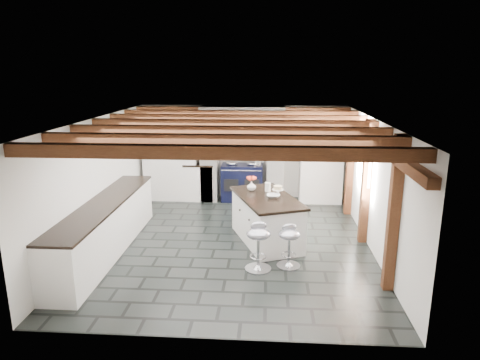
# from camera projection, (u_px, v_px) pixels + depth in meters

# --- Properties ---
(ground) EXTENTS (6.00, 6.00, 0.00)m
(ground) POSITION_uv_depth(u_px,v_px,m) (233.00, 242.00, 8.04)
(ground) COLOR black
(ground) RESTS_ON ground
(room_shell) EXTENTS (6.00, 6.03, 6.00)m
(room_shell) POSITION_uv_depth(u_px,v_px,m) (210.00, 169.00, 9.18)
(room_shell) COLOR white
(room_shell) RESTS_ON ground
(range_cooker) EXTENTS (1.00, 0.63, 0.99)m
(range_cooker) POSITION_uv_depth(u_px,v_px,m) (242.00, 182.00, 10.51)
(range_cooker) COLOR black
(range_cooker) RESTS_ON ground
(kitchen_island) EXTENTS (1.49, 1.98, 1.17)m
(kitchen_island) POSITION_uv_depth(u_px,v_px,m) (266.00, 218.00, 7.98)
(kitchen_island) COLOR white
(kitchen_island) RESTS_ON ground
(bar_stool_near) EXTENTS (0.44, 0.44, 0.72)m
(bar_stool_near) POSITION_uv_depth(u_px,v_px,m) (289.00, 241.00, 6.93)
(bar_stool_near) COLOR silver
(bar_stool_near) RESTS_ON ground
(bar_stool_far) EXTENTS (0.45, 0.45, 0.79)m
(bar_stool_far) POSITION_uv_depth(u_px,v_px,m) (258.00, 241.00, 6.81)
(bar_stool_far) COLOR silver
(bar_stool_far) RESTS_ON ground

